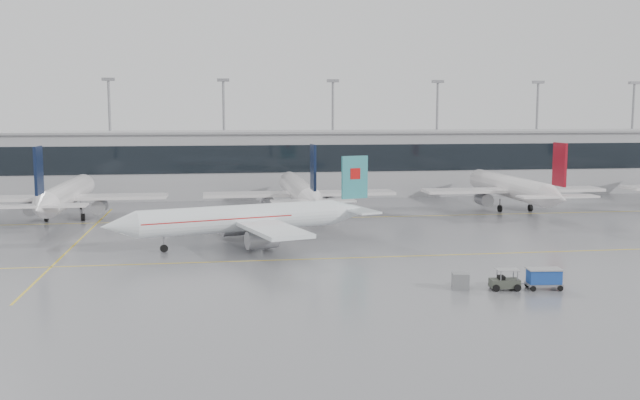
{
  "coord_description": "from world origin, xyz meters",
  "views": [
    {
      "loc": [
        -13.09,
        -75.7,
        15.88
      ],
      "look_at": [
        0.0,
        12.0,
        5.0
      ],
      "focal_mm": 40.0,
      "sensor_mm": 36.0,
      "label": 1
    }
  ],
  "objects": [
    {
      "name": "air_canada_jet",
      "position": [
        -8.87,
        9.19,
        3.27
      ],
      "size": [
        33.49,
        26.73,
        10.43
      ],
      "rotation": [
        0.0,
        0.0,
        3.42
      ],
      "color": "white",
      "rests_on": "ground"
    },
    {
      "name": "taxi_line_main",
      "position": [
        0.0,
        0.0,
        0.01
      ],
      "size": [
        120.0,
        0.25,
        0.01
      ],
      "primitive_type": "cube",
      "color": "gold",
      "rests_on": "ground"
    },
    {
      "name": "gse_unit",
      "position": [
        8.82,
        -15.14,
        0.73
      ],
      "size": [
        1.71,
        1.63,
        1.46
      ],
      "primitive_type": "cube",
      "rotation": [
        0.0,
        0.0,
        -0.21
      ],
      "color": "slate",
      "rests_on": "ground"
    },
    {
      "name": "parked_jet_b",
      "position": [
        -35.0,
        33.69,
        3.71
      ],
      "size": [
        29.64,
        36.96,
        11.72
      ],
      "rotation": [
        0.0,
        0.0,
        1.57
      ],
      "color": "silver",
      "rests_on": "ground"
    },
    {
      "name": "baggage_tug",
      "position": [
        12.69,
        -15.99,
        0.67
      ],
      "size": [
        3.95,
        1.87,
        1.89
      ],
      "rotation": [
        0.0,
        0.0,
        -0.1
      ],
      "color": "#393D34",
      "rests_on": "ground"
    },
    {
      "name": "terminal_roof",
      "position": [
        0.0,
        62.0,
        12.2
      ],
      "size": [
        182.0,
        16.0,
        0.4
      ],
      "primitive_type": "cube",
      "color": "gray",
      "rests_on": "ground"
    },
    {
      "name": "taxi_line_cross",
      "position": [
        -30.0,
        15.0,
        0.01
      ],
      "size": [
        0.25,
        60.0,
        0.01
      ],
      "primitive_type": "cube",
      "color": "gold",
      "rests_on": "ground"
    },
    {
      "name": "light_masts",
      "position": [
        0.0,
        68.0,
        13.34
      ],
      "size": [
        156.4,
        1.0,
        22.6
      ],
      "color": "gray",
      "rests_on": "ground"
    },
    {
      "name": "baggage_cart",
      "position": [
        16.27,
        -16.36,
        1.11
      ],
      "size": [
        3.24,
        2.03,
        1.9
      ],
      "rotation": [
        0.0,
        0.0,
        -0.1
      ],
      "color": "gray",
      "rests_on": "ground"
    },
    {
      "name": "terminal",
      "position": [
        0.0,
        62.0,
        6.0
      ],
      "size": [
        180.0,
        15.0,
        12.0
      ],
      "primitive_type": "cube",
      "color": "#98989B",
      "rests_on": "ground"
    },
    {
      "name": "terminal_glass",
      "position": [
        0.0,
        54.45,
        7.5
      ],
      "size": [
        180.0,
        0.2,
        5.0
      ],
      "primitive_type": "cube",
      "color": "black",
      "rests_on": "ground"
    },
    {
      "name": "parked_jet_d",
      "position": [
        35.0,
        33.69,
        3.71
      ],
      "size": [
        29.64,
        36.96,
        11.72
      ],
      "rotation": [
        0.0,
        0.0,
        1.57
      ],
      "color": "silver",
      "rests_on": "ground"
    },
    {
      "name": "ground",
      "position": [
        0.0,
        0.0,
        0.0
      ],
      "size": [
        320.0,
        320.0,
        0.0
      ],
      "primitive_type": "plane",
      "color": "slate",
      "rests_on": "ground"
    },
    {
      "name": "taxi_line_north",
      "position": [
        0.0,
        30.0,
        0.01
      ],
      "size": [
        120.0,
        0.25,
        0.01
      ],
      "primitive_type": "cube",
      "color": "gold",
      "rests_on": "ground"
    },
    {
      "name": "parked_jet_c",
      "position": [
        -0.0,
        33.69,
        3.71
      ],
      "size": [
        29.64,
        36.96,
        11.72
      ],
      "rotation": [
        0.0,
        0.0,
        1.57
      ],
      "color": "silver",
      "rests_on": "ground"
    }
  ]
}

